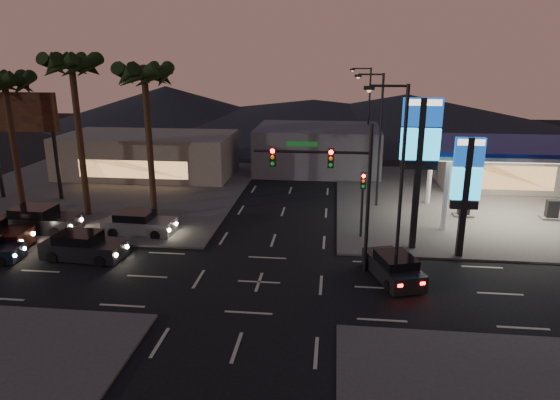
# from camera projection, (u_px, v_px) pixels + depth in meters

# --- Properties ---
(ground) EXTENTS (140.00, 140.00, 0.00)m
(ground) POSITION_uv_depth(u_px,v_px,m) (259.00, 282.00, 25.78)
(ground) COLOR black
(ground) RESTS_ON ground
(corner_lot_ne) EXTENTS (24.00, 24.00, 0.12)m
(corner_lot_ne) POSITION_uv_depth(u_px,v_px,m) (490.00, 202.00, 39.32)
(corner_lot_ne) COLOR #47443F
(corner_lot_ne) RESTS_ON ground
(corner_lot_nw) EXTENTS (24.00, 24.00, 0.12)m
(corner_lot_nw) POSITION_uv_depth(u_px,v_px,m) (102.00, 190.00, 42.69)
(corner_lot_nw) COLOR #47443F
(corner_lot_nw) RESTS_ON ground
(gas_station) EXTENTS (12.20, 8.20, 5.47)m
(gas_station) POSITION_uv_depth(u_px,v_px,m) (516.00, 149.00, 34.08)
(gas_station) COLOR silver
(gas_station) RESTS_ON ground
(convenience_store) EXTENTS (10.00, 6.00, 4.00)m
(convenience_store) POSITION_uv_depth(u_px,v_px,m) (500.00, 165.00, 43.33)
(convenience_store) COLOR #726B5B
(convenience_store) RESTS_ON ground
(pylon_sign_tall) EXTENTS (2.20, 0.35, 9.00)m
(pylon_sign_tall) POSITION_uv_depth(u_px,v_px,m) (420.00, 144.00, 28.31)
(pylon_sign_tall) COLOR black
(pylon_sign_tall) RESTS_ON ground
(pylon_sign_short) EXTENTS (1.60, 0.35, 7.00)m
(pylon_sign_short) POSITION_uv_depth(u_px,v_px,m) (467.00, 179.00, 27.58)
(pylon_sign_short) COLOR black
(pylon_sign_short) RESTS_ON ground
(traffic_signal_mast) EXTENTS (6.10, 0.39, 8.00)m
(traffic_signal_mast) POSITION_uv_depth(u_px,v_px,m) (335.00, 177.00, 25.79)
(traffic_signal_mast) COLOR black
(traffic_signal_mast) RESTS_ON ground
(pedestal_signal) EXTENTS (0.32, 0.39, 4.30)m
(pedestal_signal) POSITION_uv_depth(u_px,v_px,m) (363.00, 194.00, 31.02)
(pedestal_signal) COLOR black
(pedestal_signal) RESTS_ON ground
(streetlight_near) EXTENTS (2.14, 0.25, 10.00)m
(streetlight_near) POSITION_uv_depth(u_px,v_px,m) (398.00, 173.00, 24.39)
(streetlight_near) COLOR black
(streetlight_near) RESTS_ON ground
(streetlight_mid) EXTENTS (2.14, 0.25, 10.00)m
(streetlight_mid) POSITION_uv_depth(u_px,v_px,m) (378.00, 133.00, 36.78)
(streetlight_mid) COLOR black
(streetlight_mid) RESTS_ON ground
(streetlight_far) EXTENTS (2.14, 0.25, 10.00)m
(streetlight_far) POSITION_uv_depth(u_px,v_px,m) (367.00, 111.00, 50.13)
(streetlight_far) COLOR black
(streetlight_far) RESTS_ON ground
(palm_a) EXTENTS (4.41, 4.41, 10.86)m
(palm_a) POSITION_uv_depth(u_px,v_px,m) (145.00, 83.00, 33.11)
(palm_a) COLOR black
(palm_a) RESTS_ON ground
(palm_b) EXTENTS (4.41, 4.41, 11.46)m
(palm_b) POSITION_uv_depth(u_px,v_px,m) (72.00, 75.00, 33.48)
(palm_b) COLOR black
(palm_b) RESTS_ON ground
(palm_c) EXTENTS (4.41, 4.41, 10.26)m
(palm_c) POSITION_uv_depth(u_px,v_px,m) (5.00, 91.00, 34.31)
(palm_c) COLOR black
(palm_c) RESTS_ON ground
(billboard) EXTENTS (6.00, 0.30, 8.50)m
(billboard) POSITION_uv_depth(u_px,v_px,m) (21.00, 121.00, 38.53)
(billboard) COLOR black
(billboard) RESTS_ON ground
(building_far_west) EXTENTS (16.00, 8.00, 4.00)m
(building_far_west) POSITION_uv_depth(u_px,v_px,m) (149.00, 155.00, 47.65)
(building_far_west) COLOR #726B5B
(building_far_west) RESTS_ON ground
(building_far_mid) EXTENTS (12.00, 9.00, 4.40)m
(building_far_mid) POSITION_uv_depth(u_px,v_px,m) (318.00, 149.00, 49.72)
(building_far_mid) COLOR #4C4C51
(building_far_mid) RESTS_ON ground
(hill_left) EXTENTS (40.00, 40.00, 6.00)m
(hill_left) POSITION_uv_depth(u_px,v_px,m) (166.00, 104.00, 84.75)
(hill_left) COLOR black
(hill_left) RESTS_ON ground
(hill_right) EXTENTS (50.00, 50.00, 5.00)m
(hill_right) POSITION_uv_depth(u_px,v_px,m) (406.00, 110.00, 80.67)
(hill_right) COLOR black
(hill_right) RESTS_ON ground
(hill_center) EXTENTS (60.00, 60.00, 4.00)m
(hill_center) POSITION_uv_depth(u_px,v_px,m) (313.00, 112.00, 82.40)
(hill_center) COLOR black
(hill_center) RESTS_ON ground
(car_lane_a_front) EXTENTS (4.86, 2.32, 1.54)m
(car_lane_a_front) POSITION_uv_depth(u_px,v_px,m) (83.00, 247.00, 28.57)
(car_lane_a_front) COLOR black
(car_lane_a_front) RESTS_ON ground
(car_lane_b_front) EXTENTS (4.72, 2.17, 1.51)m
(car_lane_b_front) POSITION_uv_depth(u_px,v_px,m) (139.00, 224.00, 32.40)
(car_lane_b_front) COLOR slate
(car_lane_b_front) RESTS_ON ground
(car_lane_b_mid) EXTENTS (5.24, 2.32, 1.69)m
(car_lane_b_mid) POSITION_uv_depth(u_px,v_px,m) (39.00, 220.00, 32.85)
(car_lane_b_mid) COLOR black
(car_lane_b_mid) RESTS_ON ground
(suv_station) EXTENTS (3.04, 4.62, 1.43)m
(suv_station) POSITION_uv_depth(u_px,v_px,m) (393.00, 267.00, 25.93)
(suv_station) COLOR black
(suv_station) RESTS_ON ground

